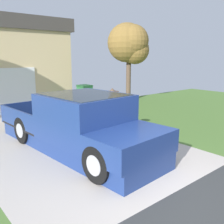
# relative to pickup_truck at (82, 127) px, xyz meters

# --- Properties ---
(pickup_truck) EXTENTS (2.34, 5.72, 1.62)m
(pickup_truck) POSITION_rel_pickup_truck_xyz_m (0.00, 0.00, 0.00)
(pickup_truck) COLOR navy
(pickup_truck) RESTS_ON ground
(person_with_hat) EXTENTS (0.45, 0.40, 1.64)m
(person_with_hat) POSITION_rel_pickup_truck_xyz_m (1.28, 0.27, 0.19)
(person_with_hat) COLOR navy
(person_with_hat) RESTS_ON ground
(handbag) EXTENTS (0.35, 0.17, 0.44)m
(handbag) POSITION_rel_pickup_truck_xyz_m (1.33, 0.02, -0.58)
(handbag) COLOR tan
(handbag) RESTS_ON ground
(neighbor_tree) EXTENTS (2.17, 2.33, 4.42)m
(neighbor_tree) POSITION_rel_pickup_truck_xyz_m (6.46, 4.92, 2.55)
(neighbor_tree) COLOR brown
(neighbor_tree) RESTS_ON ground
(wheeled_trash_bin) EXTENTS (0.60, 0.72, 1.10)m
(wheeled_trash_bin) POSITION_rel_pickup_truck_xyz_m (3.82, 5.61, -0.12)
(wheeled_trash_bin) COLOR #286B38
(wheeled_trash_bin) RESTS_ON ground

